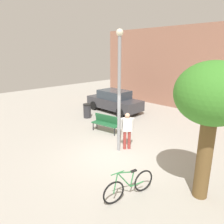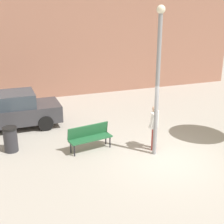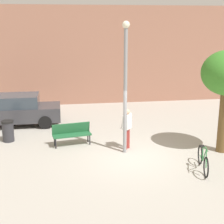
# 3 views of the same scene
# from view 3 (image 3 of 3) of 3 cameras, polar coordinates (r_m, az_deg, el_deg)

# --- Properties ---
(ground_plane) EXTENTS (36.00, 36.00, 0.00)m
(ground_plane) POSITION_cam_3_polar(r_m,az_deg,el_deg) (12.98, 3.53, -7.66)
(ground_plane) COLOR #A8A399
(building_facade) EXTENTS (18.70, 2.00, 6.02)m
(building_facade) POSITION_cam_3_polar(r_m,az_deg,el_deg) (21.91, -1.88, 9.81)
(building_facade) COLOR #9E6B56
(building_facade) RESTS_ON ground_plane
(lamppost) EXTENTS (0.28, 0.28, 5.07)m
(lamppost) POSITION_cam_3_polar(r_m,az_deg,el_deg) (12.64, 2.31, 5.35)
(lamppost) COLOR gray
(lamppost) RESTS_ON ground_plane
(person_by_lamppost) EXTENTS (0.55, 0.60, 1.67)m
(person_by_lamppost) POSITION_cam_3_polar(r_m,az_deg,el_deg) (13.48, 2.57, -2.41)
(person_by_lamppost) COLOR #9E3833
(person_by_lamppost) RESTS_ON ground_plane
(park_bench) EXTENTS (1.66, 0.74, 0.92)m
(park_bench) POSITION_cam_3_polar(r_m,az_deg,el_deg) (14.13, -6.91, -3.46)
(park_bench) COLOR #236038
(park_bench) RESTS_ON ground_plane
(bicycle_green) EXTENTS (0.45, 1.78, 0.97)m
(bicycle_green) POSITION_cam_3_polar(r_m,az_deg,el_deg) (12.14, 15.27, -7.89)
(bicycle_green) COLOR black
(bicycle_green) RESTS_ON ground_plane
(parked_car_charcoal) EXTENTS (4.21, 1.83, 1.55)m
(parked_car_charcoal) POSITION_cam_3_polar(r_m,az_deg,el_deg) (17.30, -15.79, 0.31)
(parked_car_charcoal) COLOR #38383D
(parked_car_charcoal) RESTS_ON ground_plane
(trash_bin) EXTENTS (0.52, 0.52, 0.93)m
(trash_bin) POSITION_cam_3_polar(r_m,az_deg,el_deg) (15.14, -17.33, -3.10)
(trash_bin) COLOR #2D2D33
(trash_bin) RESTS_ON ground_plane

